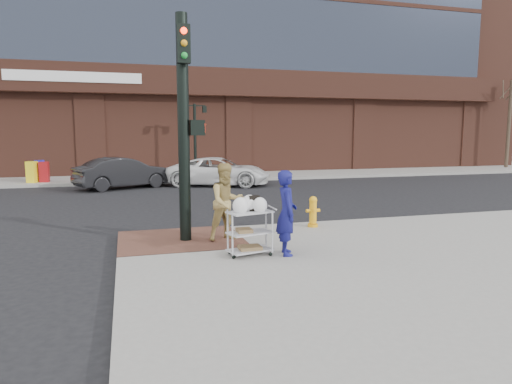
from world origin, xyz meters
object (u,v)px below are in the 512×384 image
object	(u,v)px
pedestrian_tan	(227,202)
utility_cart	(250,228)
lamp_post	(195,132)
traffic_signal_pole	(185,122)
woman_blue	(287,213)
fire_hydrant	(313,211)
minivan_white	(219,172)
sedan_dark	(124,173)

from	to	relation	value
pedestrian_tan	utility_cart	size ratio (longest dim) A/B	1.46
lamp_post	traffic_signal_pole	bearing A→B (deg)	-99.24
lamp_post	pedestrian_tan	distance (m)	15.62
traffic_signal_pole	woman_blue	xyz separation A→B (m)	(1.77, -1.76, -1.83)
lamp_post	pedestrian_tan	size ratio (longest dim) A/B	2.27
utility_cart	fire_hydrant	xyz separation A→B (m)	(2.31, 2.23, -0.14)
minivan_white	fire_hydrant	xyz separation A→B (m)	(0.26, -11.00, -0.13)
woman_blue	pedestrian_tan	world-z (taller)	pedestrian_tan
pedestrian_tan	minivan_white	xyz separation A→B (m)	(2.22, 11.84, -0.34)
woman_blue	fire_hydrant	size ratio (longest dim) A/B	2.12
sedan_dark	minivan_white	distance (m)	4.49
traffic_signal_pole	pedestrian_tan	distance (m)	2.02
minivan_white	sedan_dark	bearing A→B (deg)	109.41
sedan_dark	utility_cart	world-z (taller)	sedan_dark
pedestrian_tan	utility_cart	bearing A→B (deg)	-97.09
utility_cart	pedestrian_tan	bearing A→B (deg)	96.75
lamp_post	traffic_signal_pole	xyz separation A→B (m)	(-2.48, -15.23, 0.21)
utility_cart	lamp_post	bearing A→B (deg)	85.16
minivan_white	utility_cart	world-z (taller)	minivan_white
sedan_dark	utility_cart	bearing A→B (deg)	166.87
pedestrian_tan	woman_blue	bearing A→B (deg)	-73.84
woman_blue	sedan_dark	size ratio (longest dim) A/B	0.39
minivan_white	traffic_signal_pole	bearing A→B (deg)	-173.81
pedestrian_tan	utility_cart	world-z (taller)	pedestrian_tan
fire_hydrant	sedan_dark	bearing A→B (deg)	113.05
lamp_post	utility_cart	xyz separation A→B (m)	(-1.43, -16.84, -1.92)
utility_cart	fire_hydrant	size ratio (longest dim) A/B	1.50
lamp_post	utility_cart	world-z (taller)	lamp_post
lamp_post	woman_blue	xyz separation A→B (m)	(-0.70, -16.99, -1.61)
pedestrian_tan	utility_cart	xyz separation A→B (m)	(0.16, -1.39, -0.33)
woman_blue	sedan_dark	distance (m)	13.88
traffic_signal_pole	woman_blue	world-z (taller)	traffic_signal_pole
lamp_post	pedestrian_tan	xyz separation A→B (m)	(-1.59, -15.46, -1.59)
minivan_white	pedestrian_tan	bearing A→B (deg)	-169.45
lamp_post	woman_blue	bearing A→B (deg)	-92.37
sedan_dark	traffic_signal_pole	bearing A→B (deg)	163.26
lamp_post	sedan_dark	bearing A→B (deg)	-137.96
lamp_post	woman_blue	distance (m)	17.08
woman_blue	utility_cart	xyz separation A→B (m)	(-0.72, 0.15, -0.31)
pedestrian_tan	sedan_dark	bearing A→B (deg)	86.86
woman_blue	utility_cart	world-z (taller)	woman_blue
woman_blue	pedestrian_tan	distance (m)	1.77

